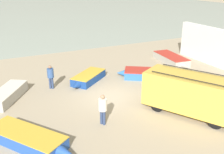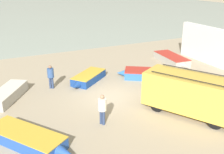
% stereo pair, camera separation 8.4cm
% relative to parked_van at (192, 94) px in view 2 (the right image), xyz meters
% --- Properties ---
extents(ground_plane, '(200.00, 200.00, 0.00)m').
position_rel_parked_van_xyz_m(ground_plane, '(-3.08, 4.02, -1.23)').
color(ground_plane, tan).
extents(sea_water, '(120.00, 80.00, 0.01)m').
position_rel_parked_van_xyz_m(sea_water, '(-3.08, 56.02, -1.23)').
color(sea_water, '#99A89E').
rests_on(sea_water, ground_plane).
extents(harbor_wall, '(0.50, 10.13, 3.24)m').
position_rel_parked_van_xyz_m(harbor_wall, '(7.97, 5.02, 0.39)').
color(harbor_wall, silver).
rests_on(harbor_wall, ground_plane).
extents(parked_van, '(4.30, 5.62, 2.38)m').
position_rel_parked_van_xyz_m(parked_van, '(0.00, 0.00, 0.00)').
color(parked_van, gold).
rests_on(parked_van, ground_plane).
extents(fishing_rowboat_0, '(3.47, 3.05, 0.60)m').
position_rel_parked_van_xyz_m(fishing_rowboat_0, '(-3.51, 7.14, -0.93)').
color(fishing_rowboat_0, navy).
rests_on(fishing_rowboat_0, ground_plane).
extents(fishing_rowboat_1, '(3.59, 4.55, 0.62)m').
position_rel_parked_van_xyz_m(fishing_rowboat_1, '(-8.85, 0.97, -0.92)').
color(fishing_rowboat_1, '#234CA3').
rests_on(fishing_rowboat_1, ground_plane).
extents(fishing_rowboat_2, '(3.73, 3.08, 0.59)m').
position_rel_parked_van_xyz_m(fishing_rowboat_2, '(0.70, 6.10, -0.94)').
color(fishing_rowboat_2, '#2D66AD').
rests_on(fishing_rowboat_2, ground_plane).
extents(fishing_rowboat_3, '(3.06, 4.01, 0.69)m').
position_rel_parked_van_xyz_m(fishing_rowboat_3, '(-9.11, 6.69, -0.89)').
color(fishing_rowboat_3, '#ADA89E').
rests_on(fishing_rowboat_3, ground_plane).
extents(fishing_rowboat_4, '(1.91, 4.79, 0.64)m').
position_rel_parked_van_xyz_m(fishing_rowboat_4, '(5.10, 8.14, -0.91)').
color(fishing_rowboat_4, '#ADA89E').
rests_on(fishing_rowboat_4, ground_plane).
extents(fisherman_0, '(0.45, 0.45, 1.70)m').
position_rel_parked_van_xyz_m(fisherman_0, '(-6.26, 7.09, -0.22)').
color(fisherman_0, navy).
rests_on(fisherman_0, ground_plane).
extents(fisherman_1, '(0.45, 0.45, 1.71)m').
position_rel_parked_van_xyz_m(fisherman_1, '(-5.00, 1.13, -0.21)').
color(fisherman_1, navy).
rests_on(fisherman_1, ground_plane).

